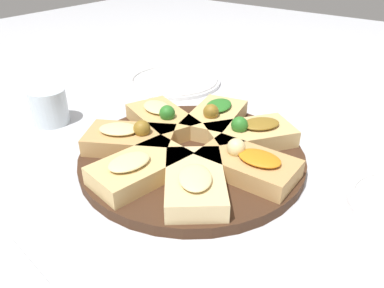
% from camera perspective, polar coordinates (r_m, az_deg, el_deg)
% --- Properties ---
extents(ground_plane, '(3.00, 3.00, 0.00)m').
position_cam_1_polar(ground_plane, '(0.70, 0.00, -2.52)').
color(ground_plane, silver).
extents(serving_board, '(0.41, 0.41, 0.02)m').
position_cam_1_polar(serving_board, '(0.70, 0.00, -1.84)').
color(serving_board, '#422819').
rests_on(serving_board, ground_plane).
extents(focaccia_slice_0, '(0.17, 0.18, 0.04)m').
position_cam_1_polar(focaccia_slice_0, '(0.58, 0.42, -5.66)').
color(focaccia_slice_0, '#E5C689').
rests_on(focaccia_slice_0, serving_board).
extents(focaccia_slice_1, '(0.16, 0.09, 0.06)m').
position_cam_1_polar(focaccia_slice_1, '(0.63, 8.61, -2.87)').
color(focaccia_slice_1, tan).
rests_on(focaccia_slice_1, serving_board).
extents(focaccia_slice_2, '(0.17, 0.18, 0.06)m').
position_cam_1_polar(focaccia_slice_2, '(0.72, 8.90, 1.58)').
color(focaccia_slice_2, '#DBB775').
rests_on(focaccia_slice_2, serving_board).
extents(focaccia_slice_3, '(0.12, 0.18, 0.06)m').
position_cam_1_polar(focaccia_slice_3, '(0.78, 3.53, 4.12)').
color(focaccia_slice_3, '#DBB775').
rests_on(focaccia_slice_3, serving_board).
extents(focaccia_slice_4, '(0.18, 0.14, 0.06)m').
position_cam_1_polar(focaccia_slice_4, '(0.77, -4.62, 3.87)').
color(focaccia_slice_4, tan).
rests_on(focaccia_slice_4, serving_board).
extents(focaccia_slice_5, '(0.18, 0.16, 0.06)m').
position_cam_1_polar(focaccia_slice_5, '(0.70, -9.43, 0.85)').
color(focaccia_slice_5, tan).
rests_on(focaccia_slice_5, serving_board).
extents(focaccia_slice_6, '(0.12, 0.17, 0.04)m').
position_cam_1_polar(focaccia_slice_6, '(0.62, -7.99, -3.61)').
color(focaccia_slice_6, '#DBB775').
rests_on(focaccia_slice_6, serving_board).
extents(plate_left, '(0.26, 0.26, 0.02)m').
position_cam_1_polar(plate_left, '(1.06, -2.71, 9.63)').
color(plate_left, white).
rests_on(plate_left, ground_plane).
extents(water_glass, '(0.08, 0.08, 0.08)m').
position_cam_1_polar(water_glass, '(0.88, -20.94, 5.36)').
color(water_glass, silver).
rests_on(water_glass, ground_plane).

